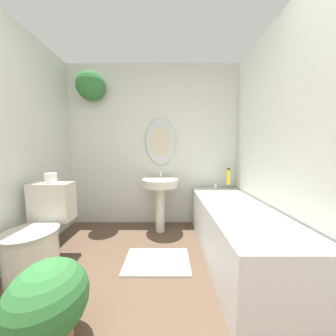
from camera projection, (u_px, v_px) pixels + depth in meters
wall_back at (146, 138)px, 2.56m from camera, size 2.65×0.39×2.40m
wall_right at (298, 142)px, 1.39m from camera, size 0.06×2.48×2.40m
toilet at (40, 236)px, 1.58m from camera, size 0.44×0.62×0.80m
pedestal_sink at (161, 191)px, 2.33m from camera, size 0.50×0.50×0.84m
bathtub at (235, 231)px, 1.76m from camera, size 0.64×1.69×0.64m
shampoo_bottle at (229, 177)px, 2.45m from camera, size 0.06×0.06×0.24m
potted_plant at (49, 302)px, 0.93m from camera, size 0.42×0.42×0.52m
bath_mat at (158, 261)px, 1.71m from camera, size 0.65×0.42×0.02m
toilet_paper_roll at (52, 178)px, 1.74m from camera, size 0.11×0.11×0.10m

